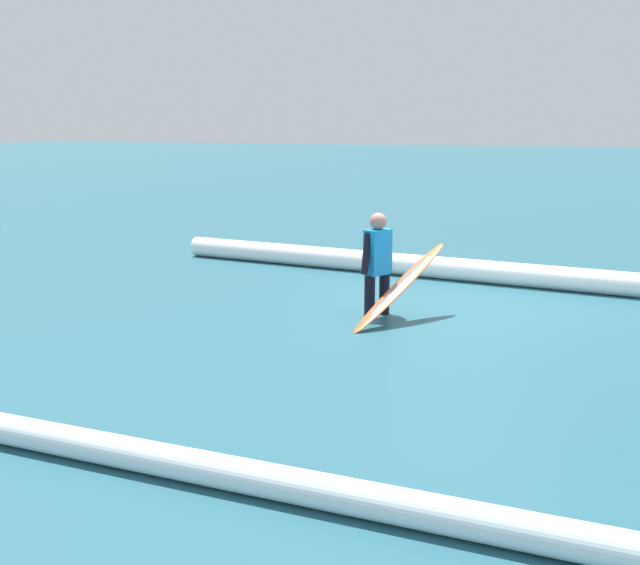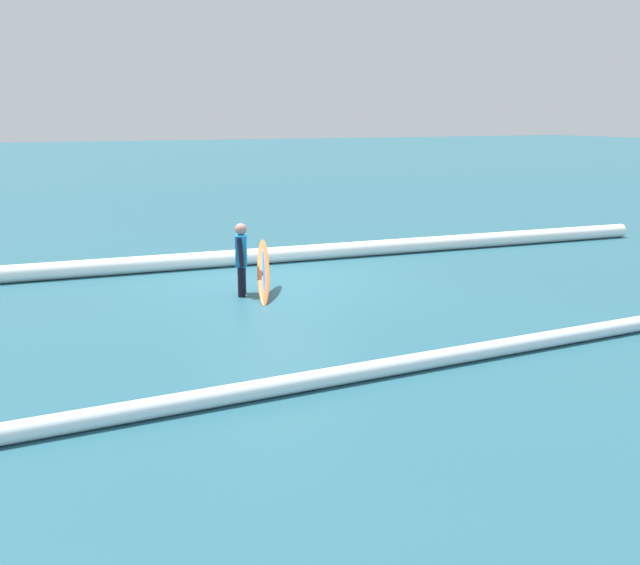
# 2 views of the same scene
# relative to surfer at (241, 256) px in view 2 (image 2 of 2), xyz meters

# --- Properties ---
(ground_plane) EXTENTS (183.20, 183.20, 0.00)m
(ground_plane) POSITION_rel_surfer_xyz_m (-0.92, -0.55, -0.75)
(ground_plane) COLOR #245664
(surfer) EXTENTS (0.32, 0.56, 1.35)m
(surfer) POSITION_rel_surfer_xyz_m (0.00, 0.00, 0.00)
(surfer) COLOR black
(surfer) RESTS_ON ground_plane
(surfboard) EXTENTS (0.85, 1.72, 0.96)m
(surfboard) POSITION_rel_surfer_xyz_m (-0.37, 0.16, -0.29)
(surfboard) COLOR #E55926
(surfboard) RESTS_ON ground_plane
(wave_crest_foreground) EXTENTS (16.71, 1.46, 0.36)m
(wave_crest_foreground) POSITION_rel_surfer_xyz_m (-3.53, -2.55, -0.57)
(wave_crest_foreground) COLOR white
(wave_crest_foreground) RESTS_ON ground_plane
(wave_crest_midground) EXTENTS (21.76, 0.69, 0.24)m
(wave_crest_midground) POSITION_rel_surfer_xyz_m (-0.33, 5.07, -0.63)
(wave_crest_midground) COLOR white
(wave_crest_midground) RESTS_ON ground_plane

